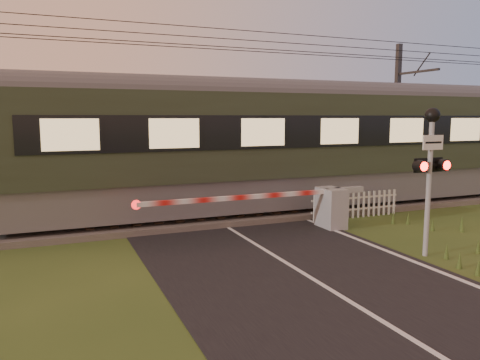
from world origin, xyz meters
name	(u,v)px	position (x,y,z in m)	size (l,w,h in m)	color
ground	(312,280)	(0.00, 0.00, 0.00)	(160.00, 160.00, 0.00)	#30491C
road	(319,283)	(0.02, -0.23, 0.01)	(6.00, 140.00, 0.03)	black
track_bed	(210,215)	(0.00, 6.50, 0.07)	(140.00, 3.40, 0.39)	#47423D
overhead_wires	(209,40)	(0.00, 6.50, 5.72)	(120.00, 0.62, 0.62)	black
boom_gate	(323,206)	(2.59, 3.73, 0.67)	(7.00, 0.93, 1.23)	gray
crossing_signal	(430,155)	(3.38, 0.41, 2.42)	(0.90, 0.36, 3.52)	gray
picket_fence	(356,205)	(4.42, 4.60, 0.43)	(3.35, 0.07, 0.86)	silver
catenary_mast	(398,115)	(9.54, 8.72, 3.38)	(0.20, 2.45, 6.48)	#2D2D30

